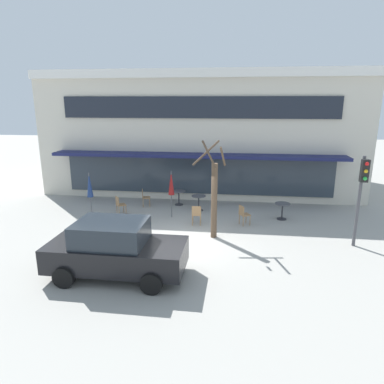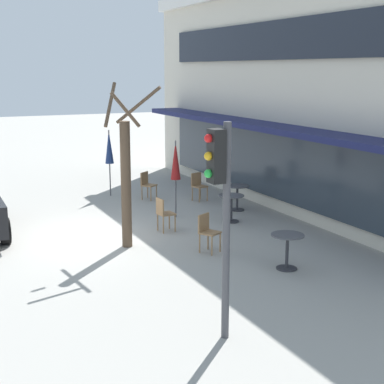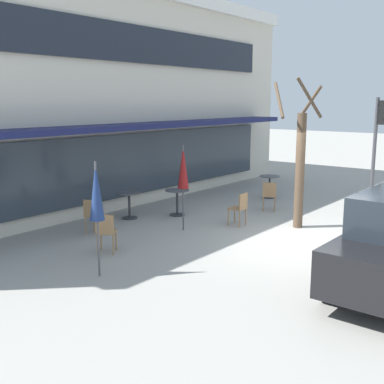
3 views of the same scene
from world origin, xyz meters
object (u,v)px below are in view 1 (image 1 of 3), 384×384
Objects in this scene: cafe_chair_2 at (243,214)px; cafe_table_by_tree at (282,208)px; cafe_chair_1 at (145,196)px; cafe_chair_3 at (197,214)px; cafe_chair_0 at (120,204)px; cafe_table_streetside at (199,200)px; parked_sedan at (115,249)px; patio_umbrella_green_folded at (171,183)px; patio_umbrella_cream_folded at (90,185)px; street_tree at (214,196)px; traffic_light_pole at (362,187)px; cafe_table_near_wall at (179,195)px.

cafe_table_by_tree is at bearing 28.98° from cafe_chair_2.
cafe_chair_1 is 1.00× the size of cafe_chair_3.
cafe_chair_3 is (3.81, -0.99, 0.00)m from cafe_chair_0.
cafe_table_streetside is 4.03m from cafe_table_by_tree.
cafe_table_by_tree is at bearing 46.19° from parked_sedan.
patio_umbrella_green_folded is 3.64m from patio_umbrella_cream_folded.
cafe_table_streetside is 0.85× the size of cafe_chair_2.
patio_umbrella_cream_folded is at bearing -172.24° from cafe_table_by_tree.
cafe_table_by_tree is 7.63m from cafe_chair_0.
street_tree is at bearing -57.31° from cafe_chair_3.
parked_sedan reaches higher than cafe_chair_3.
traffic_light_pole reaches higher than patio_umbrella_green_folded.
cafe_chair_0 is (-2.56, -1.90, 0.01)m from cafe_table_near_wall.
cafe_table_streetside is 0.22× the size of traffic_light_pole.
patio_umbrella_cream_folded is 2.47× the size of cafe_chair_2.
cafe_table_by_tree is at bearing -9.87° from cafe_chair_1.
cafe_chair_1 is 5.43m from cafe_chair_2.
cafe_chair_3 is 5.18m from parked_sedan.
parked_sedan is (-5.77, -6.02, 0.36)m from cafe_table_by_tree.
cafe_chair_0 is (-2.54, 0.09, -1.10)m from patio_umbrella_green_folded.
parked_sedan is 1.24× the size of traffic_light_pole.
cafe_chair_3 is (1.27, -0.90, -1.10)m from patio_umbrella_green_folded.
cafe_table_by_tree is 0.35× the size of patio_umbrella_green_folded.
cafe_table_streetside is 2.85m from cafe_chair_1.
cafe_chair_0 and cafe_chair_2 have the same top height.
patio_umbrella_green_folded reaches higher than cafe_chair_3.
cafe_chair_0 is at bearing -178.14° from cafe_table_by_tree.
street_tree is (0.82, -1.27, 1.18)m from cafe_chair_3.
street_tree reaches higher than cafe_table_streetside.
cafe_table_by_tree is 4.09m from street_tree.
traffic_light_pole reaches higher than cafe_chair_3.
patio_umbrella_cream_folded reaches higher than cafe_table_by_tree.
cafe_chair_0 and cafe_chair_1 have the same top height.
street_tree is at bearing -128.43° from cafe_chair_2.
parked_sedan reaches higher than cafe_table_near_wall.
patio_umbrella_green_folded is (-5.08, -0.34, 1.11)m from cafe_table_by_tree.
cafe_chair_2 is (3.30, -0.65, -1.10)m from patio_umbrella_green_folded.
cafe_chair_1 reaches higher than cafe_table_by_tree.
parked_sedan is (-0.71, -7.67, 0.36)m from cafe_table_near_wall.
cafe_chair_3 is 0.26× the size of traffic_light_pole.
cafe_table_near_wall is 3.19m from cafe_chair_0.
cafe_chair_1 reaches higher than cafe_table_near_wall.
cafe_chair_0 is 0.21× the size of parked_sedan.
patio_umbrella_green_folded is 2.47× the size of cafe_chair_1.
street_tree reaches higher than cafe_chair_1.
street_tree reaches higher than cafe_chair_3.
cafe_chair_3 is (1.25, -2.89, 0.01)m from cafe_table_near_wall.
patio_umbrella_cream_folded is 0.65× the size of traffic_light_pole.
cafe_table_by_tree is (3.94, -0.83, 0.00)m from cafe_table_streetside.
cafe_chair_1 is 3.82m from cafe_chair_3.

